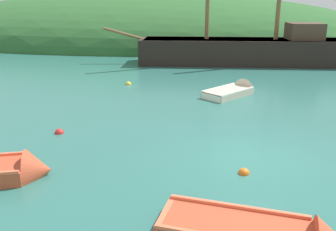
{
  "coord_description": "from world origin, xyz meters",
  "views": [
    {
      "loc": [
        -1.19,
        -9.64,
        4.32
      ],
      "look_at": [
        -2.68,
        2.45,
        0.39
      ],
      "focal_mm": 38.38,
      "sensor_mm": 36.0,
      "label": 1
    }
  ],
  "objects_px": {
    "buoy_yellow": "(128,84)",
    "buoy_orange": "(244,173)",
    "sailing_ship": "(245,55)",
    "rowboat_outer_right": "(235,92)",
    "buoy_red": "(59,133)"
  },
  "relations": [
    {
      "from": "buoy_red",
      "to": "buoy_orange",
      "type": "distance_m",
      "value": 6.43
    },
    {
      "from": "buoy_yellow",
      "to": "buoy_red",
      "type": "height_order",
      "value": "same"
    },
    {
      "from": "buoy_yellow",
      "to": "buoy_red",
      "type": "distance_m",
      "value": 7.58
    },
    {
      "from": "sailing_ship",
      "to": "buoy_yellow",
      "type": "distance_m",
      "value": 9.99
    },
    {
      "from": "sailing_ship",
      "to": "buoy_orange",
      "type": "height_order",
      "value": "sailing_ship"
    },
    {
      "from": "buoy_red",
      "to": "buoy_orange",
      "type": "xyz_separation_m",
      "value": [
        6.01,
        -2.28,
        0.0
      ]
    },
    {
      "from": "buoy_yellow",
      "to": "buoy_red",
      "type": "relative_size",
      "value": 1.0
    },
    {
      "from": "rowboat_outer_right",
      "to": "sailing_ship",
      "type": "bearing_deg",
      "value": 32.09
    },
    {
      "from": "buoy_red",
      "to": "sailing_ship",
      "type": "bearing_deg",
      "value": 63.61
    },
    {
      "from": "rowboat_outer_right",
      "to": "buoy_orange",
      "type": "distance_m",
      "value": 8.43
    },
    {
      "from": "rowboat_outer_right",
      "to": "buoy_yellow",
      "type": "height_order",
      "value": "rowboat_outer_right"
    },
    {
      "from": "sailing_ship",
      "to": "rowboat_outer_right",
      "type": "relative_size",
      "value": 5.44
    },
    {
      "from": "buoy_yellow",
      "to": "buoy_orange",
      "type": "xyz_separation_m",
      "value": [
        5.35,
        -9.83,
        0.0
      ]
    },
    {
      "from": "buoy_yellow",
      "to": "buoy_orange",
      "type": "height_order",
      "value": "buoy_yellow"
    },
    {
      "from": "buoy_orange",
      "to": "buoy_red",
      "type": "bearing_deg",
      "value": 159.26
    }
  ]
}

